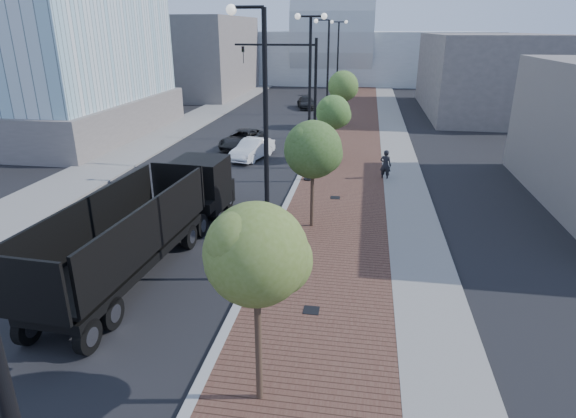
# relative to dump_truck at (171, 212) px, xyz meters

# --- Properties ---
(sidewalk) EXTENTS (7.00, 140.00, 0.12)m
(sidewalk) POSITION_rel_dump_truck_xyz_m (7.57, 27.37, -1.28)
(sidewalk) COLOR #4C2D23
(sidewalk) RESTS_ON ground
(concrete_strip) EXTENTS (2.40, 140.00, 0.13)m
(concrete_strip) POSITION_rel_dump_truck_xyz_m (10.27, 27.37, -1.27)
(concrete_strip) COLOR slate
(concrete_strip) RESTS_ON ground
(curb) EXTENTS (0.30, 140.00, 0.14)m
(curb) POSITION_rel_dump_truck_xyz_m (4.07, 27.37, -1.27)
(curb) COLOR gray
(curb) RESTS_ON ground
(west_sidewalk) EXTENTS (4.00, 140.00, 0.12)m
(west_sidewalk) POSITION_rel_dump_truck_xyz_m (-8.93, 27.37, -1.28)
(west_sidewalk) COLOR slate
(west_sidewalk) RESTS_ON ground
(dump_truck) EXTENTS (3.06, 13.43, 3.17)m
(dump_truck) POSITION_rel_dump_truck_xyz_m (0.00, 0.00, 0.00)
(dump_truck) COLOR black
(dump_truck) RESTS_ON ground
(white_sedan) EXTENTS (2.51, 4.48, 1.40)m
(white_sedan) POSITION_rel_dump_truck_xyz_m (0.20, 14.03, -0.64)
(white_sedan) COLOR silver
(white_sedan) RESTS_ON ground
(dark_car_mid) EXTENTS (3.18, 5.25, 1.36)m
(dark_car_mid) POSITION_rel_dump_truck_xyz_m (-1.25, 17.08, -0.66)
(dark_car_mid) COLOR black
(dark_car_mid) RESTS_ON ground
(dark_car_far) EXTENTS (2.83, 4.74, 1.29)m
(dark_car_far) POSITION_rel_dump_truck_xyz_m (1.09, 37.01, -0.69)
(dark_car_far) COLOR black
(dark_car_far) RESTS_ON ground
(pedestrian) EXTENTS (0.78, 0.64, 1.85)m
(pedestrian) POSITION_rel_dump_truck_xyz_m (9.15, 10.41, -0.41)
(pedestrian) COLOR black
(pedestrian) RESTS_ON ground
(streetlight_1) EXTENTS (1.44, 0.56, 9.21)m
(streetlight_1) POSITION_rel_dump_truck_xyz_m (4.56, -2.63, 3.00)
(streetlight_1) COLOR black
(streetlight_1) RESTS_ON ground
(streetlight_2) EXTENTS (1.72, 0.56, 9.28)m
(streetlight_2) POSITION_rel_dump_truck_xyz_m (4.67, 9.37, 3.48)
(streetlight_2) COLOR black
(streetlight_2) RESTS_ON ground
(streetlight_3) EXTENTS (1.44, 0.56, 9.21)m
(streetlight_3) POSITION_rel_dump_truck_xyz_m (4.56, 21.37, 3.00)
(streetlight_3) COLOR black
(streetlight_3) RESTS_ON ground
(streetlight_4) EXTENTS (1.72, 0.56, 9.28)m
(streetlight_4) POSITION_rel_dump_truck_xyz_m (4.67, 33.37, 3.48)
(streetlight_4) COLOR black
(streetlight_4) RESTS_ON ground
(traffic_mast) EXTENTS (5.09, 0.20, 8.00)m
(traffic_mast) POSITION_rel_dump_truck_xyz_m (3.77, 12.37, 3.64)
(traffic_mast) COLOR black
(traffic_mast) RESTS_ON ground
(tree_0) EXTENTS (2.35, 2.30, 5.12)m
(tree_0) POSITION_rel_dump_truck_xyz_m (5.72, -8.60, 2.62)
(tree_0) COLOR #382619
(tree_0) RESTS_ON ground
(tree_1) EXTENTS (2.53, 2.51, 4.91)m
(tree_1) POSITION_rel_dump_truck_xyz_m (5.72, 2.40, 2.30)
(tree_1) COLOR #382619
(tree_1) RESTS_ON ground
(tree_2) EXTENTS (2.34, 2.28, 4.45)m
(tree_2) POSITION_rel_dump_truck_xyz_m (5.72, 14.40, 1.96)
(tree_2) COLOR #382619
(tree_2) RESTS_ON ground
(tree_3) EXTENTS (2.70, 2.70, 5.06)m
(tree_3) POSITION_rel_dump_truck_xyz_m (5.72, 26.40, 2.36)
(tree_3) COLOR #382619
(tree_3) RESTS_ON ground
(tower_podium) EXTENTS (19.00, 19.00, 3.00)m
(tower_podium) POSITION_rel_dump_truck_xyz_m (-19.93, 19.37, 0.16)
(tower_podium) COLOR #655E5B
(tower_podium) RESTS_ON ground
(convention_center) EXTENTS (50.00, 30.00, 50.00)m
(convention_center) POSITION_rel_dump_truck_xyz_m (2.07, 72.37, 4.67)
(convention_center) COLOR #AAB2B5
(convention_center) RESTS_ON ground
(commercial_block_nw) EXTENTS (14.00, 20.00, 10.00)m
(commercial_block_nw) POSITION_rel_dump_truck_xyz_m (-15.93, 47.37, 3.66)
(commercial_block_nw) COLOR slate
(commercial_block_nw) RESTS_ON ground
(commercial_block_ne) EXTENTS (12.00, 22.00, 8.00)m
(commercial_block_ne) POSITION_rel_dump_truck_xyz_m (20.07, 37.37, 2.66)
(commercial_block_ne) COLOR #5F5855
(commercial_block_ne) RESTS_ON ground
(utility_cover_1) EXTENTS (0.50, 0.50, 0.02)m
(utility_cover_1) POSITION_rel_dump_truck_xyz_m (6.47, -4.63, -1.21)
(utility_cover_1) COLOR black
(utility_cover_1) RESTS_ON sidewalk
(utility_cover_2) EXTENTS (0.50, 0.50, 0.02)m
(utility_cover_2) POSITION_rel_dump_truck_xyz_m (6.47, 6.37, -1.21)
(utility_cover_2) COLOR black
(utility_cover_2) RESTS_ON sidewalk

